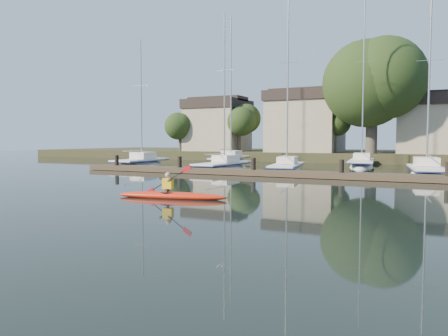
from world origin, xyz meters
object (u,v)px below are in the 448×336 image
at_px(sailboat_1, 223,172).
at_px(sailboat_6, 361,169).
at_px(sailboat_0, 141,169).
at_px(sailboat_2, 286,174).
at_px(dock, 295,174).
at_px(sailboat_5, 230,165).
at_px(sailboat_3, 427,179).
at_px(kayak, 171,194).

height_order(sailboat_1, sailboat_6, sailboat_6).
bearing_deg(sailboat_0, sailboat_2, -6.53).
bearing_deg(sailboat_2, sailboat_0, 168.42).
bearing_deg(dock, sailboat_5, 130.09).
bearing_deg(sailboat_2, sailboat_6, 55.78).
distance_m(dock, sailboat_1, 8.19).
xyz_separation_m(sailboat_0, sailboat_3, (24.06, -0.28, 0.01)).
bearing_deg(dock, sailboat_6, 80.63).
xyz_separation_m(sailboat_1, sailboat_3, (15.05, 0.70, -0.01)).
distance_m(kayak, sailboat_0, 22.91).
distance_m(sailboat_3, sailboat_6, 10.46).
relative_size(kayak, dock, 0.14).
xyz_separation_m(dock, sailboat_1, (-7.23, 3.83, -0.39)).
relative_size(sailboat_3, sailboat_6, 0.83).
relative_size(sailboat_0, sailboat_5, 0.79).
relative_size(sailboat_1, sailboat_3, 1.03).
relative_size(sailboat_2, sailboat_5, 0.87).
xyz_separation_m(sailboat_0, sailboat_1, (9.01, -0.98, 0.02)).
distance_m(kayak, sailboat_1, 17.52).
distance_m(dock, sailboat_3, 9.04).
bearing_deg(sailboat_2, sailboat_3, -7.90).
bearing_deg(sailboat_2, sailboat_1, 175.40).
distance_m(dock, sailboat_0, 16.94).
bearing_deg(kayak, sailboat_5, 98.97).
height_order(sailboat_0, sailboat_5, sailboat_5).
height_order(sailboat_2, sailboat_5, sailboat_5).
distance_m(kayak, sailboat_2, 17.00).
relative_size(kayak, sailboat_5, 0.29).
xyz_separation_m(dock, sailboat_2, (-2.00, 4.27, -0.38)).
bearing_deg(sailboat_1, kayak, -69.06).
distance_m(sailboat_1, sailboat_5, 9.92).
xyz_separation_m(sailboat_1, sailboat_5, (-3.73, 9.19, -0.02)).
relative_size(sailboat_0, sailboat_6, 0.80).
height_order(dock, sailboat_3, sailboat_3).
height_order(dock, sailboat_0, sailboat_0).
height_order(sailboat_2, sailboat_3, sailboat_2).
height_order(sailboat_1, sailboat_2, sailboat_2).
bearing_deg(sailboat_5, sailboat_2, -52.98).
bearing_deg(sailboat_6, sailboat_5, 174.99).
bearing_deg(sailboat_1, sailboat_0, 175.58).
bearing_deg(sailboat_3, sailboat_5, 148.37).
distance_m(kayak, sailboat_3, 19.60).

